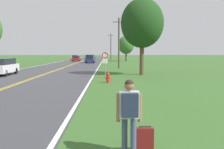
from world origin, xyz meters
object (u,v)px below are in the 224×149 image
object	(u,v)px
fire_hydrant	(108,78)
car_dark_blue_van_mid_far	(90,59)
hitchhiker_person	(129,109)
car_red_hatchback_receding	(76,58)
tree_left_verge	(142,23)
car_silver_sedan_horizon	(75,57)
car_white_suv_mid_near	(2,66)
traffic_sign	(105,58)
car_black_hatchback_distant	(91,57)
suitcase	(145,140)
tree_right_cluster	(126,45)

from	to	relation	value
fire_hydrant	car_dark_blue_van_mid_far	bearing A→B (deg)	96.49
hitchhiker_person	car_red_hatchback_receding	distance (m)	58.08
tree_left_verge	car_silver_sedan_horizon	bearing A→B (deg)	105.10
fire_hydrant	car_white_suv_mid_near	distance (m)	12.46
fire_hydrant	traffic_sign	xyz separation A→B (m)	(-0.26, 3.60, 1.40)
car_dark_blue_van_mid_far	tree_left_verge	bearing A→B (deg)	16.47
tree_left_verge	fire_hydrant	bearing A→B (deg)	-118.88
car_white_suv_mid_near	car_red_hatchback_receding	distance (m)	38.41
car_black_hatchback_distant	car_silver_sedan_horizon	size ratio (longest dim) A/B	0.97
car_red_hatchback_receding	car_black_hatchback_distant	distance (m)	6.68
suitcase	tree_left_verge	bearing A→B (deg)	-8.70
tree_left_verge	car_red_hatchback_receding	bearing A→B (deg)	107.20
hitchhiker_person	traffic_sign	bearing A→B (deg)	1.75
suitcase	fire_hydrant	xyz separation A→B (m)	(-0.82, 12.86, 0.09)
traffic_sign	car_black_hatchback_distant	xyz separation A→B (m)	(-4.41, 46.53, -0.95)
tree_left_verge	car_silver_sedan_horizon	world-z (taller)	tree_left_verge
suitcase	car_white_suv_mid_near	size ratio (longest dim) A/B	0.14
car_white_suv_mid_near	car_red_hatchback_receding	size ratio (longest dim) A/B	1.20
car_silver_sedan_horizon	fire_hydrant	bearing A→B (deg)	-172.27
hitchhiker_person	car_black_hatchback_distant	world-z (taller)	hitchhiker_person
car_dark_blue_van_mid_far	hitchhiker_person	bearing A→B (deg)	6.79
hitchhiker_person	car_dark_blue_van_mid_far	distance (m)	47.17
car_white_suv_mid_near	traffic_sign	bearing A→B (deg)	-105.67
fire_hydrant	tree_right_cluster	world-z (taller)	tree_right_cluster
traffic_sign	tree_left_verge	xyz separation A→B (m)	(3.78, 2.77, 3.49)
tree_left_verge	car_red_hatchback_receding	xyz separation A→B (m)	(-11.81, 38.14, -4.54)
traffic_sign	car_dark_blue_van_mid_far	xyz separation A→B (m)	(-3.62, 30.46, -0.86)
car_dark_blue_van_mid_far	car_black_hatchback_distant	size ratio (longest dim) A/B	1.05
hitchhiker_person	fire_hydrant	world-z (taller)	hitchhiker_person
hitchhiker_person	car_silver_sedan_horizon	world-z (taller)	hitchhiker_person
car_dark_blue_van_mid_far	car_silver_sedan_horizon	size ratio (longest dim) A/B	1.03
fire_hydrant	tree_left_verge	world-z (taller)	tree_left_verge
fire_hydrant	tree_left_verge	xyz separation A→B (m)	(3.52, 6.37, 4.88)
suitcase	car_dark_blue_van_mid_far	xyz separation A→B (m)	(-4.70, 46.92, 0.63)
hitchhiker_person	tree_left_verge	bearing A→B (deg)	-9.75
hitchhiker_person	car_silver_sedan_horizon	xyz separation A→B (m)	(-11.00, 71.44, -0.31)
tree_left_verge	tree_right_cluster	xyz separation A→B (m)	(1.37, 38.27, -1.00)
tree_left_verge	car_dark_blue_van_mid_far	distance (m)	28.99
fire_hydrant	car_red_hatchback_receding	xyz separation A→B (m)	(-8.29, 44.51, 0.35)
car_dark_blue_van_mid_far	car_black_hatchback_distant	distance (m)	16.09
suitcase	car_black_hatchback_distant	size ratio (longest dim) A/B	0.16
tree_left_verge	hitchhiker_person	bearing A→B (deg)	-99.04
suitcase	traffic_sign	distance (m)	16.56
tree_right_cluster	car_black_hatchback_distant	size ratio (longest dim) A/B	1.65
traffic_sign	car_red_hatchback_receding	world-z (taller)	traffic_sign
suitcase	tree_left_verge	distance (m)	20.05
car_dark_blue_van_mid_far	car_red_hatchback_receding	xyz separation A→B (m)	(-4.42, 10.45, -0.19)
tree_right_cluster	car_black_hatchback_distant	distance (m)	11.54
fire_hydrant	car_red_hatchback_receding	bearing A→B (deg)	100.55
car_white_suv_mid_near	tree_right_cluster	bearing A→B (deg)	-24.10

